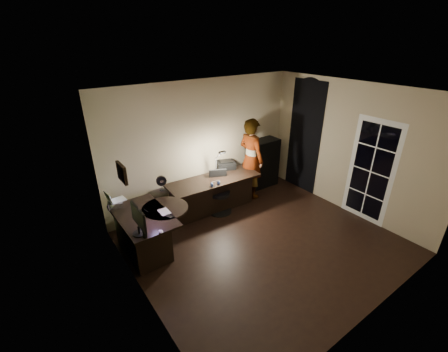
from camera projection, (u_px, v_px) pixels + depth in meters
floor at (264, 243)px, 5.52m from camera, size 4.50×4.00×0.01m
ceiling at (274, 93)px, 4.36m from camera, size 4.50×4.00×0.01m
wall_back at (204, 144)px, 6.41m from camera, size 4.50×0.01×2.70m
wall_front at (388, 237)px, 3.47m from camera, size 4.50×0.01×2.70m
wall_left at (137, 222)px, 3.75m from camera, size 0.01×4.00×2.70m
wall_right at (349, 149)px, 6.13m from camera, size 0.01×4.00×2.70m
green_wall_overlay at (138, 222)px, 3.76m from camera, size 0.00×4.00×2.70m
arched_doorway at (304, 137)px, 6.99m from camera, size 0.01×0.90×2.60m
french_door at (371, 172)px, 5.84m from camera, size 0.02×0.92×2.10m
framed_picture at (122, 173)px, 3.88m from camera, size 0.04×0.30×0.25m
desk_left at (145, 233)px, 5.15m from camera, size 0.82×1.31×0.75m
desk_right at (214, 195)px, 6.40m from camera, size 2.01×0.79×0.74m
cabinet at (262, 163)px, 7.38m from camera, size 0.80×0.40×1.20m
laptop_stand at (116, 204)px, 5.21m from camera, size 0.31×0.29×0.11m
laptop at (116, 196)px, 5.16m from camera, size 0.32×0.30×0.20m
monitor at (138, 225)px, 4.45m from camera, size 0.10×0.50×0.33m
mouse at (161, 232)px, 4.54m from camera, size 0.08×0.11×0.04m
phone at (169, 216)px, 4.94m from camera, size 0.11×0.15×0.01m
pen at (146, 211)px, 5.10m from camera, size 0.03×0.14×0.01m
speaker at (145, 232)px, 4.41m from camera, size 0.08×0.08×0.17m
notepad at (164, 212)px, 5.07m from camera, size 0.16×0.23×0.01m
desk_fan at (161, 183)px, 5.74m from camera, size 0.22×0.16×0.31m
headphones at (215, 183)px, 5.97m from camera, size 0.22×0.12×0.10m
printer at (226, 165)px, 6.72m from camera, size 0.49×0.44×0.18m
desk_lamp at (216, 161)px, 6.28m from camera, size 0.21×0.32×0.65m
office_chair at (220, 193)px, 6.30m from camera, size 0.67×0.67×0.91m
person at (251, 159)px, 6.76m from camera, size 0.50×0.70×1.86m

